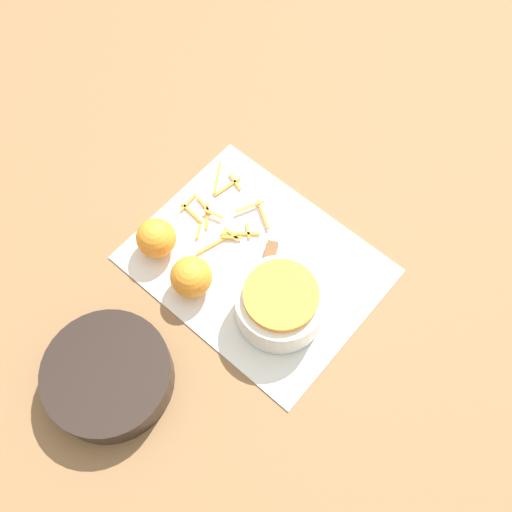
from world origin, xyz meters
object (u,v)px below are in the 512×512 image
bowl_speckled (280,303)px  bowl_dark (109,376)px  orange_right (156,238)px  knife (268,259)px  orange_left (191,277)px

bowl_speckled → bowl_dark: (0.13, 0.27, -0.02)m
bowl_speckled → orange_right: 0.25m
bowl_dark → orange_right: bearing=-63.2°
bowl_dark → knife: bowl_dark is taller
bowl_dark → orange_right: 0.25m
orange_left → bowl_speckled: bearing=-157.5°
bowl_speckled → knife: 0.11m
bowl_speckled → bowl_dark: 0.30m
orange_left → knife: bearing=-119.6°
bowl_dark → orange_right: (0.11, -0.22, 0.01)m
knife → orange_left: (0.07, 0.12, 0.03)m
orange_left → orange_right: bearing=-8.0°
bowl_speckled → orange_right: size_ratio=2.12×
orange_left → bowl_dark: bearing=93.9°
bowl_speckled → bowl_dark: bowl_speckled is taller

